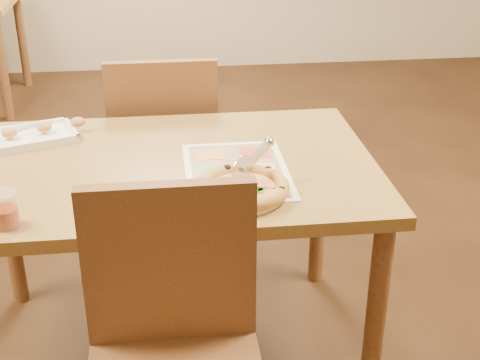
{
  "coord_description": "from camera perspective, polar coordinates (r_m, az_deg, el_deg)",
  "views": [
    {
      "loc": [
        0.0,
        -1.89,
        1.57
      ],
      "look_at": [
        0.2,
        -0.25,
        0.77
      ],
      "focal_mm": 50.0,
      "sensor_mm": 36.0,
      "label": 1
    }
  ],
  "objects": [
    {
      "name": "chair_near",
      "position": [
        1.63,
        -5.73,
        -12.31
      ],
      "size": [
        0.42,
        0.42,
        0.47
      ],
      "color": "brown",
      "rests_on": "ground"
    },
    {
      "name": "appetizer_tray",
      "position": [
        2.33,
        -17.12,
        3.64
      ],
      "size": [
        0.34,
        0.27,
        0.05
      ],
      "rotation": [
        0.0,
        0.0,
        0.34
      ],
      "color": "white",
      "rests_on": "dining_table"
    },
    {
      "name": "pizza",
      "position": [
        1.85,
        0.22,
        -0.64
      ],
      "size": [
        0.26,
        0.26,
        0.04
      ],
      "rotation": [
        0.0,
        0.0,
        -0.28
      ],
      "color": "gold",
      "rests_on": "plate"
    },
    {
      "name": "menu",
      "position": [
        2.01,
        -0.29,
        0.81
      ],
      "size": [
        0.31,
        0.43,
        0.0
      ],
      "primitive_type": "cube",
      "rotation": [
        0.0,
        0.0,
        -0.0
      ],
      "color": "white",
      "rests_on": "dining_table"
    },
    {
      "name": "dining_table",
      "position": [
        2.11,
        -6.31,
        -0.69
      ],
      "size": [
        1.3,
        0.85,
        0.72
      ],
      "color": "olive",
      "rests_on": "ground"
    },
    {
      "name": "chair_far",
      "position": [
        2.69,
        -6.52,
        3.72
      ],
      "size": [
        0.42,
        0.42,
        0.47
      ],
      "rotation": [
        0.0,
        0.0,
        3.14
      ],
      "color": "brown",
      "rests_on": "ground"
    },
    {
      "name": "glass_tumbler",
      "position": [
        1.8,
        -19.42,
        -2.57
      ],
      "size": [
        0.08,
        0.08,
        0.09
      ],
      "rotation": [
        0.0,
        0.0,
        -0.22
      ],
      "color": "maroon",
      "rests_on": "dining_table"
    },
    {
      "name": "plate",
      "position": [
        1.86,
        0.0,
        -1.21
      ],
      "size": [
        0.28,
        0.28,
        0.01
      ],
      "primitive_type": "cylinder",
      "rotation": [
        0.0,
        0.0,
        -0.19
      ],
      "color": "white",
      "rests_on": "dining_table"
    },
    {
      "name": "pizza_cutter",
      "position": [
        1.86,
        0.95,
        1.63
      ],
      "size": [
        0.13,
        0.12,
        0.1
      ],
      "rotation": [
        0.0,
        0.0,
        0.76
      ],
      "color": "silver",
      "rests_on": "pizza"
    }
  ]
}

